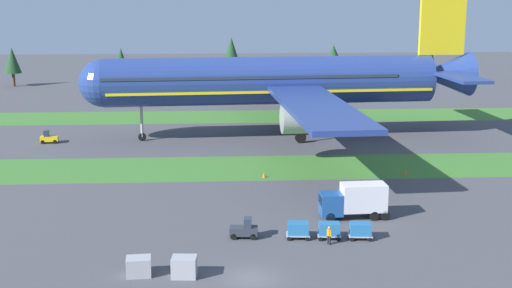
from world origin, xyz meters
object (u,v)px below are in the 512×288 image
cargo_dolly_second (329,229)px  pushback_tractor (49,138)px  ground_crew_marshaller (329,235)px  catering_truck (355,200)px  taxiway_marker_0 (264,175)px  cargo_dolly_lead (298,229)px  airliner (279,80)px  cargo_dolly_third (360,230)px  baggage_tug (244,230)px  taxiway_marker_1 (405,172)px  uld_container_1 (139,266)px  uld_container_0 (184,267)px

cargo_dolly_second → pushback_tractor: 56.41m
ground_crew_marshaller → catering_truck: bearing=118.1°
pushback_tractor → taxiway_marker_0: size_ratio=3.96×
cargo_dolly_lead → catering_truck: catering_truck is taller
airliner → pushback_tractor: (-35.12, -2.20, -8.21)m
cargo_dolly_third → cargo_dolly_second: bearing=90.0°
airliner → cargo_dolly_third: bearing=-179.3°
cargo_dolly_lead → cargo_dolly_second: same height
baggage_tug → taxiway_marker_0: size_ratio=4.01×
taxiway_marker_1 → airliner: bearing=120.8°
ground_crew_marshaller → airliner: bearing=145.5°
airliner → taxiway_marker_0: bearing=166.9°
cargo_dolly_lead → ground_crew_marshaller: 3.17m
airliner → ground_crew_marshaller: bearing=176.8°
uld_container_1 → baggage_tug: bearing=43.0°
taxiway_marker_0 → taxiway_marker_1: taxiway_marker_0 is taller
cargo_dolly_lead → pushback_tractor: 54.43m
catering_truck → ground_crew_marshaller: 8.37m
airliner → cargo_dolly_second: 46.60m
uld_container_0 → taxiway_marker_1: (26.45, 30.75, -0.60)m
baggage_tug → ground_crew_marshaller: bearing=-101.1°
uld_container_0 → uld_container_1: size_ratio=1.00×
cargo_dolly_second → taxiway_marker_0: (-4.56, 22.12, -0.58)m
pushback_tractor → uld_container_1: size_ratio=1.34×
cargo_dolly_lead → catering_truck: (6.42, 5.63, 1.03)m
cargo_dolly_lead → taxiway_marker_0: size_ratio=3.44×
cargo_dolly_third → ground_crew_marshaller: ground_crew_marshaller is taller
cargo_dolly_second → cargo_dolly_third: size_ratio=1.00×
baggage_tug → cargo_dolly_third: 10.83m
airliner → cargo_dolly_third: 46.97m
pushback_tractor → ground_crew_marshaller: 57.43m
pushback_tractor → catering_truck: bearing=42.5°
ground_crew_marshaller → pushback_tractor: bearing=-176.8°
taxiway_marker_0 → baggage_tug: bearing=-98.9°
cargo_dolly_second → baggage_tug: bearing=90.0°
uld_container_1 → taxiway_marker_1: uld_container_1 is taller
uld_container_0 → taxiway_marker_0: uld_container_0 is taller
cargo_dolly_second → cargo_dolly_third: bearing=-90.0°
baggage_tug → ground_crew_marshaller: (7.64, -2.21, 0.13)m
cargo_dolly_lead → uld_container_1: (-13.98, -7.91, -0.15)m
taxiway_marker_0 → taxiway_marker_1: size_ratio=1.40×
baggage_tug → uld_container_1: (-8.98, -8.36, -0.04)m
uld_container_1 → taxiway_marker_0: 32.22m
baggage_tug → cargo_dolly_lead: (5.01, -0.45, 0.10)m
catering_truck → airliner: bearing=3.6°
catering_truck → ground_crew_marshaller: (-3.78, -7.40, -1.01)m
cargo_dolly_second → taxiway_marker_1: cargo_dolly_second is taller
cargo_dolly_lead → taxiway_marker_0: cargo_dolly_lead is taller
cargo_dolly_lead → catering_truck: 8.60m
pushback_tractor → uld_container_1: bearing=16.6°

